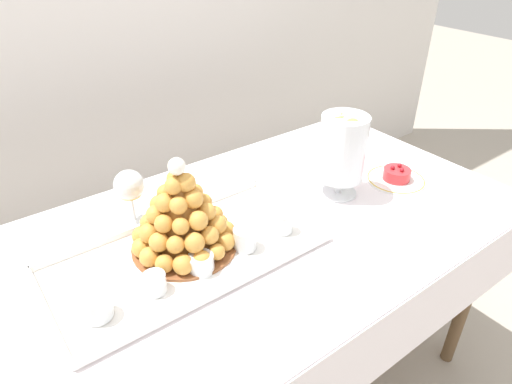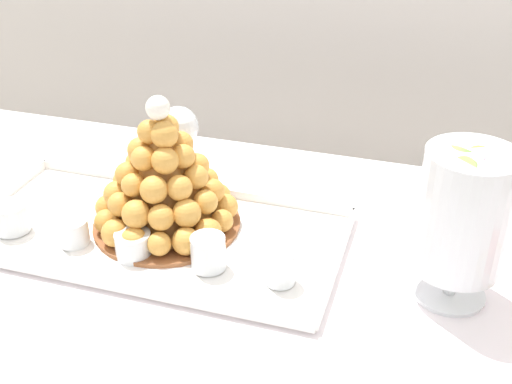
% 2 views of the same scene
% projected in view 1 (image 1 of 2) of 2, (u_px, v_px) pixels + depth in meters
% --- Properties ---
extents(buffet_table, '(1.70, 0.86, 0.74)m').
position_uv_depth(buffet_table, '(235.00, 258.00, 1.25)').
color(buffet_table, brown).
rests_on(buffet_table, ground_plane).
extents(serving_tray, '(0.68, 0.34, 0.02)m').
position_uv_depth(serving_tray, '(188.00, 255.00, 1.13)').
color(serving_tray, white).
rests_on(serving_tray, buffet_table).
extents(croquembouche, '(0.27, 0.27, 0.26)m').
position_uv_depth(croquembouche, '(182.00, 216.00, 1.10)').
color(croquembouche, brown).
rests_on(croquembouche, serving_tray).
extents(dessert_cup_left, '(0.06, 0.06, 0.05)m').
position_uv_depth(dessert_cup_left, '(97.00, 308.00, 0.94)').
color(dessert_cup_left, silver).
rests_on(dessert_cup_left, serving_tray).
extents(dessert_cup_mid_left, '(0.05, 0.05, 0.05)m').
position_uv_depth(dessert_cup_mid_left, '(155.00, 284.00, 1.01)').
color(dessert_cup_mid_left, silver).
rests_on(dessert_cup_mid_left, serving_tray).
extents(dessert_cup_centre, '(0.06, 0.06, 0.05)m').
position_uv_depth(dessert_cup_centre, '(201.00, 264.00, 1.06)').
color(dessert_cup_centre, silver).
rests_on(dessert_cup_centre, serving_tray).
extents(dessert_cup_mid_right, '(0.06, 0.06, 0.06)m').
position_uv_depth(dessert_cup_mid_right, '(245.00, 239.00, 1.13)').
color(dessert_cup_mid_right, silver).
rests_on(dessert_cup_mid_right, serving_tray).
extents(dessert_cup_right, '(0.05, 0.05, 0.06)m').
position_uv_depth(dessert_cup_right, '(283.00, 223.00, 1.20)').
color(dessert_cup_right, silver).
rests_on(dessert_cup_right, serving_tray).
extents(macaron_goblet, '(0.14, 0.14, 0.27)m').
position_uv_depth(macaron_goblet, '(343.00, 149.00, 1.30)').
color(macaron_goblet, white).
rests_on(macaron_goblet, buffet_table).
extents(fruit_tart_plate, '(0.19, 0.19, 0.06)m').
position_uv_depth(fruit_tart_plate, '(396.00, 177.00, 1.44)').
color(fruit_tart_plate, white).
rests_on(fruit_tart_plate, buffet_table).
extents(wine_glass, '(0.08, 0.08, 0.16)m').
position_uv_depth(wine_glass, '(129.00, 187.00, 1.20)').
color(wine_glass, silver).
rests_on(wine_glass, buffet_table).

